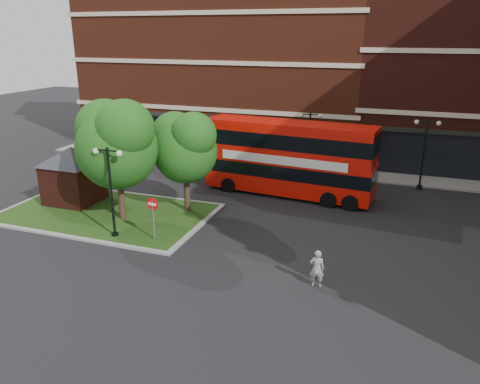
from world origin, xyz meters
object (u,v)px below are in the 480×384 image
at_px(bus, 289,154).
at_px(woman, 317,269).
at_px(car_silver, 252,164).
at_px(car_white, 323,167).

bearing_deg(bus, woman, -64.46).
relative_size(woman, car_silver, 0.45).
height_order(woman, car_white, woman).
relative_size(woman, car_white, 0.38).
xyz_separation_m(bus, car_white, (1.52, 4.96, -2.10)).
height_order(bus, woman, bus).
distance_m(car_silver, car_white, 5.52).
distance_m(bus, car_white, 5.59).
xyz_separation_m(woman, car_white, (-2.69, 16.51, -0.11)).
xyz_separation_m(bus, car_silver, (-3.95, 4.22, -2.21)).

